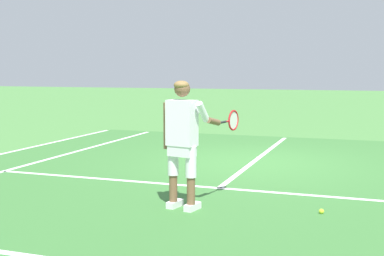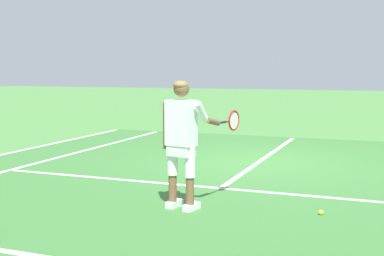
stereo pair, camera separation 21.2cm
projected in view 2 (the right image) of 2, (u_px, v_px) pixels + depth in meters
name	position (u px, v px, depth m)	size (l,w,h in m)	color
ground_plane	(258.00, 162.00, 10.32)	(80.00, 80.00, 0.00)	#477F3D
court_inner_surface	(245.00, 171.00, 9.39)	(10.98, 10.28, 0.00)	#387033
line_service	(221.00, 188.00, 8.03)	(8.23, 0.10, 0.01)	white
line_centre_service	(267.00, 156.00, 11.00)	(0.10, 6.40, 0.01)	white
line_singles_left	(57.00, 158.00, 10.86)	(0.10, 9.88, 0.01)	white
line_doubles_left	(6.00, 154.00, 11.35)	(0.10, 9.88, 0.01)	white
tennis_player	(183.00, 136.00, 6.74)	(0.82, 1.06, 1.71)	white
tennis_ball_near_feet	(321.00, 212.00, 6.56)	(0.07, 0.07, 0.07)	#CCE02D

